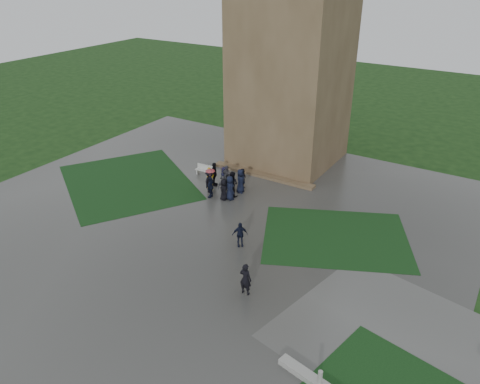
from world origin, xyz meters
The scene contains 10 objects.
ground centered at (0.00, 0.00, 0.00)m, with size 120.00×120.00×0.00m, color black.
plaza centered at (0.00, 2.00, 0.01)m, with size 34.00×34.00×0.02m, color #373735.
lawn_inset_left centered at (-8.50, 4.00, 0.03)m, with size 11.00×9.00×0.01m, color black.
lawn_inset_right centered at (8.50, 5.00, 0.03)m, with size 9.00×7.00×0.01m, color black.
tower centered at (0.00, 15.00, 9.00)m, with size 8.00×8.00×18.00m, color brown.
tower_plinth centered at (0.00, 10.60, 0.13)m, with size 9.00×0.80×0.22m, color brown.
bench centered at (-4.17, 8.33, 0.46)m, with size 1.49×0.54×0.85m.
visitor_cluster centered at (-1.06, 6.42, 1.02)m, with size 3.35×3.44×2.45m.
pedestrian_mid centered at (3.86, 0.95, 0.83)m, with size 0.95×0.54×1.62m, color black.
pedestrian_near centered at (6.53, -2.76, 0.94)m, with size 0.67×0.44×1.85m, color black.
Camera 1 is at (16.72, -19.62, 15.91)m, focal length 35.00 mm.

